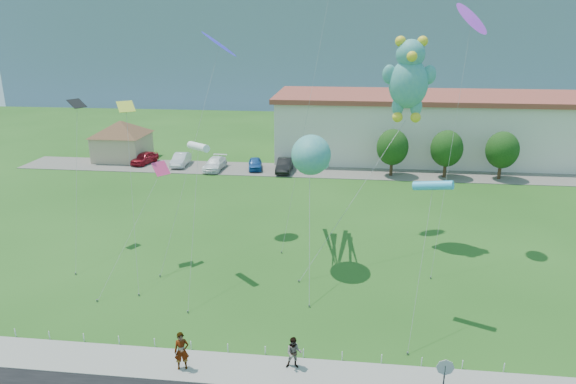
{
  "coord_description": "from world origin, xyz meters",
  "views": [
    {
      "loc": [
        4.86,
        -23.96,
        16.31
      ],
      "look_at": [
        1.1,
        8.0,
        5.99
      ],
      "focal_mm": 32.0,
      "sensor_mm": 36.0,
      "label": 1
    }
  ],
  "objects_px": {
    "warehouse": "(514,128)",
    "parked_car_red": "(144,158)",
    "teddy_bear_kite": "(409,77)",
    "parked_car_white": "(215,164)",
    "octopus_kite": "(312,161)",
    "parked_car_black": "(285,165)",
    "stop_sign": "(445,372)",
    "pavilion": "(121,136)",
    "parked_car_blue": "(255,164)",
    "parked_car_silver": "(181,160)",
    "pedestrian_left": "(182,351)",
    "pedestrian_right": "(294,353)"
  },
  "relations": [
    {
      "from": "parked_car_black",
      "to": "pedestrian_right",
      "type": "bearing_deg",
      "value": -82.33
    },
    {
      "from": "pavilion",
      "to": "octopus_kite",
      "type": "relative_size",
      "value": 0.73
    },
    {
      "from": "stop_sign",
      "to": "parked_car_white",
      "type": "bearing_deg",
      "value": 117.89
    },
    {
      "from": "stop_sign",
      "to": "parked_car_red",
      "type": "relative_size",
      "value": 0.58
    },
    {
      "from": "parked_car_blue",
      "to": "teddy_bear_kite",
      "type": "height_order",
      "value": "teddy_bear_kite"
    },
    {
      "from": "teddy_bear_kite",
      "to": "parked_car_black",
      "type": "bearing_deg",
      "value": 121.41
    },
    {
      "from": "parked_car_red",
      "to": "octopus_kite",
      "type": "relative_size",
      "value": 0.34
    },
    {
      "from": "parked_car_white",
      "to": "parked_car_black",
      "type": "distance_m",
      "value": 8.43
    },
    {
      "from": "pavilion",
      "to": "warehouse",
      "type": "bearing_deg",
      "value": 6.84
    },
    {
      "from": "pedestrian_right",
      "to": "stop_sign",
      "type": "bearing_deg",
      "value": -20.68
    },
    {
      "from": "parked_car_red",
      "to": "teddy_bear_kite",
      "type": "height_order",
      "value": "teddy_bear_kite"
    },
    {
      "from": "parked_car_white",
      "to": "parked_car_red",
      "type": "bearing_deg",
      "value": 172.42
    },
    {
      "from": "parked_car_red",
      "to": "pedestrian_right",
      "type": "bearing_deg",
      "value": -44.83
    },
    {
      "from": "pavilion",
      "to": "teddy_bear_kite",
      "type": "relative_size",
      "value": 0.58
    },
    {
      "from": "pavilion",
      "to": "pedestrian_left",
      "type": "height_order",
      "value": "pavilion"
    },
    {
      "from": "stop_sign",
      "to": "octopus_kite",
      "type": "distance_m",
      "value": 17.58
    },
    {
      "from": "pavilion",
      "to": "stop_sign",
      "type": "relative_size",
      "value": 3.68
    },
    {
      "from": "parked_car_silver",
      "to": "parked_car_white",
      "type": "bearing_deg",
      "value": -18.78
    },
    {
      "from": "pedestrian_right",
      "to": "teddy_bear_kite",
      "type": "bearing_deg",
      "value": 64.17
    },
    {
      "from": "warehouse",
      "to": "parked_car_red",
      "type": "height_order",
      "value": "warehouse"
    },
    {
      "from": "parked_car_red",
      "to": "parked_car_black",
      "type": "bearing_deg",
      "value": 8.8
    },
    {
      "from": "stop_sign",
      "to": "teddy_bear_kite",
      "type": "bearing_deg",
      "value": 90.87
    },
    {
      "from": "parked_car_red",
      "to": "octopus_kite",
      "type": "height_order",
      "value": "octopus_kite"
    },
    {
      "from": "stop_sign",
      "to": "parked_car_silver",
      "type": "distance_m",
      "value": 46.95
    },
    {
      "from": "parked_car_blue",
      "to": "stop_sign",
      "type": "bearing_deg",
      "value": -78.78
    },
    {
      "from": "parked_car_black",
      "to": "stop_sign",
      "type": "bearing_deg",
      "value": -72.94
    },
    {
      "from": "parked_car_red",
      "to": "parked_car_blue",
      "type": "bearing_deg",
      "value": 10.35
    },
    {
      "from": "pedestrian_left",
      "to": "octopus_kite",
      "type": "distance_m",
      "value": 16.23
    },
    {
      "from": "pedestrian_left",
      "to": "parked_car_blue",
      "type": "relative_size",
      "value": 0.51
    },
    {
      "from": "warehouse",
      "to": "parked_car_blue",
      "type": "bearing_deg",
      "value": -164.21
    },
    {
      "from": "pavilion",
      "to": "warehouse",
      "type": "relative_size",
      "value": 0.15
    },
    {
      "from": "parked_car_black",
      "to": "octopus_kite",
      "type": "distance_m",
      "value": 24.67
    },
    {
      "from": "stop_sign",
      "to": "parked_car_black",
      "type": "relative_size",
      "value": 0.53
    },
    {
      "from": "parked_car_black",
      "to": "teddy_bear_kite",
      "type": "relative_size",
      "value": 0.3
    },
    {
      "from": "warehouse",
      "to": "parked_car_silver",
      "type": "relative_size",
      "value": 13.34
    },
    {
      "from": "pedestrian_left",
      "to": "pavilion",
      "type": "bearing_deg",
      "value": 99.77
    },
    {
      "from": "pavilion",
      "to": "parked_car_silver",
      "type": "distance_m",
      "value": 9.13
    },
    {
      "from": "pavilion",
      "to": "stop_sign",
      "type": "height_order",
      "value": "pavilion"
    },
    {
      "from": "pavilion",
      "to": "parked_car_white",
      "type": "height_order",
      "value": "pavilion"
    },
    {
      "from": "warehouse",
      "to": "pedestrian_left",
      "type": "xyz_separation_m",
      "value": [
        -28.89,
        -47.03,
        -3.02
      ]
    },
    {
      "from": "octopus_kite",
      "to": "parked_car_silver",
      "type": "bearing_deg",
      "value": 126.14
    },
    {
      "from": "pavilion",
      "to": "parked_car_silver",
      "type": "bearing_deg",
      "value": -16.23
    },
    {
      "from": "octopus_kite",
      "to": "warehouse",
      "type": "bearing_deg",
      "value": 54.57
    },
    {
      "from": "parked_car_silver",
      "to": "octopus_kite",
      "type": "height_order",
      "value": "octopus_kite"
    },
    {
      "from": "stop_sign",
      "to": "pedestrian_right",
      "type": "distance_m",
      "value": 7.2
    },
    {
      "from": "stop_sign",
      "to": "parked_car_red",
      "type": "bearing_deg",
      "value": 126.6
    },
    {
      "from": "parked_car_silver",
      "to": "parked_car_black",
      "type": "relative_size",
      "value": 0.96
    },
    {
      "from": "warehouse",
      "to": "parked_car_red",
      "type": "distance_m",
      "value": 47.11
    },
    {
      "from": "pedestrian_right",
      "to": "pedestrian_left",
      "type": "bearing_deg",
      "value": -177.7
    },
    {
      "from": "pedestrian_right",
      "to": "parked_car_white",
      "type": "height_order",
      "value": "pedestrian_right"
    }
  ]
}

